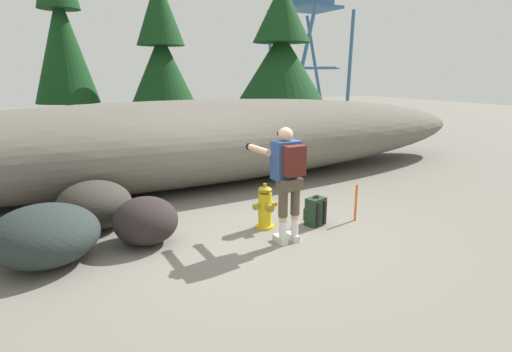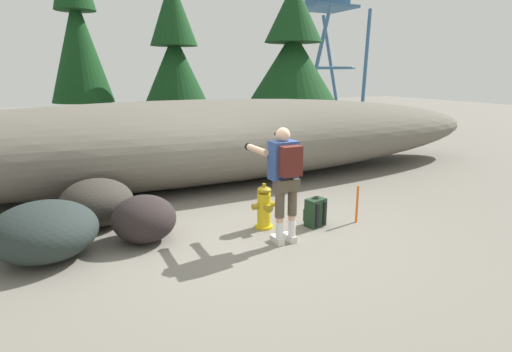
% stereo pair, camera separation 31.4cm
% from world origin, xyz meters
% --- Properties ---
extents(ground_plane, '(56.00, 56.00, 0.04)m').
position_xyz_m(ground_plane, '(0.00, 0.00, -0.02)').
color(ground_plane, slate).
extents(dirt_embankment, '(15.84, 3.20, 1.77)m').
position_xyz_m(dirt_embankment, '(0.00, 3.29, 0.88)').
color(dirt_embankment, '#666056').
rests_on(dirt_embankment, ground_plane).
extents(fire_hydrant, '(0.39, 0.33, 0.70)m').
position_xyz_m(fire_hydrant, '(0.26, 0.18, 0.32)').
color(fire_hydrant, gold).
rests_on(fire_hydrant, ground_plane).
extents(utility_worker, '(0.55, 0.98, 1.61)m').
position_xyz_m(utility_worker, '(0.27, -0.39, 1.02)').
color(utility_worker, beige).
rests_on(utility_worker, ground_plane).
extents(spare_backpack, '(0.34, 0.33, 0.47)m').
position_xyz_m(spare_backpack, '(1.02, -0.08, 0.22)').
color(spare_backpack, '#1E3823').
rests_on(spare_backpack, ground_plane).
extents(boulder_large, '(1.33, 1.30, 0.74)m').
position_xyz_m(boulder_large, '(-2.73, 0.40, 0.37)').
color(boulder_large, '#27302E').
rests_on(boulder_large, ground_plane).
extents(boulder_mid, '(1.22, 1.17, 0.74)m').
position_xyz_m(boulder_mid, '(-2.03, 1.38, 0.37)').
color(boulder_mid, '#36322C').
rests_on(boulder_mid, ground_plane).
extents(boulder_small, '(1.25, 1.25, 0.66)m').
position_xyz_m(boulder_small, '(-1.48, 0.43, 0.33)').
color(boulder_small, '#292322').
rests_on(boulder_small, ground_plane).
extents(pine_tree_left, '(1.95, 1.95, 7.04)m').
position_xyz_m(pine_tree_left, '(-1.69, 9.67, 3.73)').
color(pine_tree_left, '#47331E').
rests_on(pine_tree_left, ground_plane).
extents(pine_tree_center, '(2.40, 2.40, 5.36)m').
position_xyz_m(pine_tree_center, '(1.21, 8.92, 2.81)').
color(pine_tree_center, '#47331E').
rests_on(pine_tree_center, ground_plane).
extents(pine_tree_right, '(2.75, 2.75, 5.02)m').
position_xyz_m(pine_tree_right, '(4.31, 6.42, 2.91)').
color(pine_tree_right, '#47331E').
rests_on(pine_tree_right, ground_plane).
extents(survey_stake, '(0.04, 0.04, 0.60)m').
position_xyz_m(survey_stake, '(1.70, -0.23, 0.30)').
color(survey_stake, '#E55914').
rests_on(survey_stake, ground_plane).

